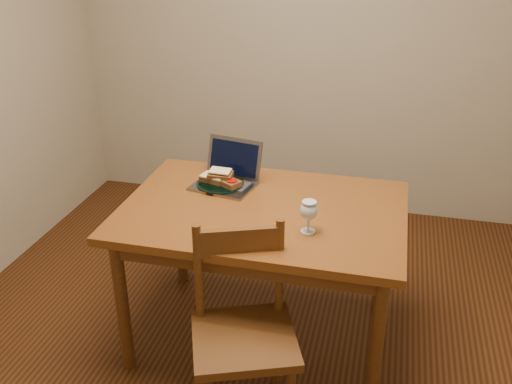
% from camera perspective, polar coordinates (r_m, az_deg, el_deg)
% --- Properties ---
extents(floor, '(3.20, 3.20, 0.02)m').
position_cam_1_polar(floor, '(3.04, -1.01, -14.36)').
color(floor, black).
rests_on(floor, ground).
extents(back_wall, '(3.20, 0.02, 2.60)m').
position_cam_1_polar(back_wall, '(3.95, 5.04, 16.23)').
color(back_wall, gray).
rests_on(back_wall, floor).
extents(table, '(1.30, 0.90, 0.74)m').
position_cam_1_polar(table, '(2.67, 0.68, -3.20)').
color(table, '#4E2C0D').
rests_on(table, floor).
extents(chair, '(0.53, 0.51, 0.44)m').
position_cam_1_polar(chair, '(2.34, -1.28, -13.11)').
color(chair, '#44240E').
rests_on(chair, floor).
extents(plate, '(0.23, 0.23, 0.02)m').
position_cam_1_polar(plate, '(2.83, -3.59, 0.72)').
color(plate, black).
rests_on(plate, table).
extents(sandwich_cheese, '(0.14, 0.10, 0.04)m').
position_cam_1_polar(sandwich_cheese, '(2.84, -4.30, 1.43)').
color(sandwich_cheese, '#381E0C').
rests_on(sandwich_cheese, plate).
extents(sandwich_tomato, '(0.15, 0.13, 0.04)m').
position_cam_1_polar(sandwich_tomato, '(2.80, -2.80, 1.09)').
color(sandwich_tomato, '#381E0C').
rests_on(sandwich_tomato, plate).
extents(sandwich_top, '(0.12, 0.07, 0.04)m').
position_cam_1_polar(sandwich_top, '(2.82, -3.59, 1.79)').
color(sandwich_top, '#381E0C').
rests_on(sandwich_top, plate).
extents(milk_glass, '(0.08, 0.08, 0.15)m').
position_cam_1_polar(milk_glass, '(2.41, 5.29, -2.48)').
color(milk_glass, white).
rests_on(milk_glass, table).
extents(laptop, '(0.34, 0.32, 0.21)m').
position_cam_1_polar(laptop, '(2.85, -2.79, 1.94)').
color(laptop, slate).
rests_on(laptop, table).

